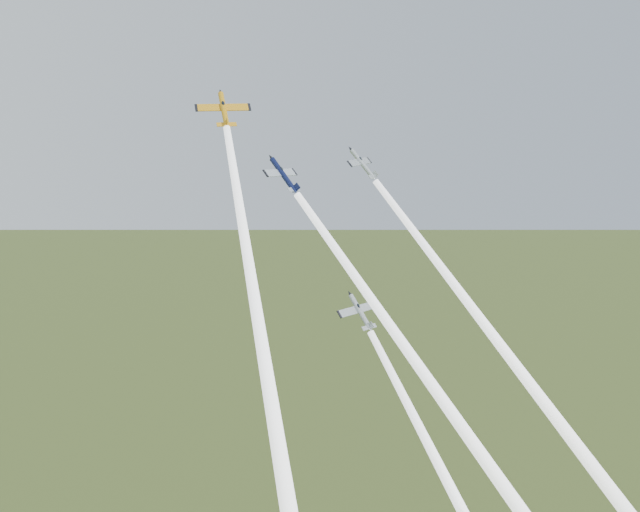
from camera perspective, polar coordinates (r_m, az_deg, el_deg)
The scene contains 7 objects.
plane_yellow at distance 109.32m, azimuth -6.86°, elevation 10.31°, with size 7.52×7.46×1.18m, color orange, non-canonical shape.
smoke_trail_yellow at distance 87.79m, azimuth -3.79°, elevation -8.50°, with size 2.13×2.13×71.44m, color white, non-canonical shape.
plane_navy at distance 103.49m, azimuth -2.63°, elevation 5.79°, with size 6.84×6.79×1.07m, color #0D133A, non-canonical shape.
smoke_trail_navy at distance 97.36m, azimuth 10.00°, elevation -11.83°, with size 2.13×2.13×69.99m, color white, non-canonical shape.
plane_silver_right at distance 116.80m, azimuth 3.03°, elevation 6.57°, with size 6.66×6.61×1.04m, color #A8B1B6, non-canonical shape.
smoke_trail_silver_right at distance 112.62m, azimuth 13.46°, elevation -7.20°, with size 2.13×2.13×62.92m, color white, non-canonical shape.
plane_silver_low at distance 109.09m, azimuth 2.87°, elevation -3.98°, with size 6.93×6.87×1.09m, color #A3ABB1, non-canonical shape.
Camera 1 is at (-66.42, -86.76, 106.69)m, focal length 45.00 mm.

